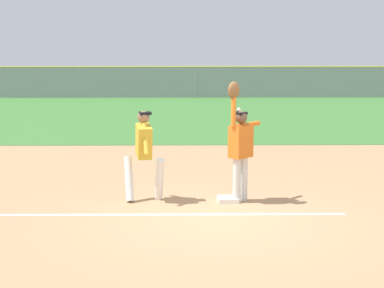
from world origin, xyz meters
name	(u,v)px	position (x,y,z in m)	size (l,w,h in m)	color
ground_plane	(220,219)	(0.00, 0.00, 0.00)	(71.25, 71.25, 0.00)	tan
outfield_grass	(199,114)	(0.00, 15.21, 0.01)	(54.21, 15.30, 0.01)	#3D7533
chalk_foul_line	(3,215)	(-3.78, 0.28, 0.00)	(12.00, 0.10, 0.01)	white
first_base	(228,199)	(0.22, 1.18, 0.04)	(0.38, 0.38, 0.08)	white
fielder	(240,143)	(0.44, 1.18, 1.12)	(0.71, 0.71, 2.28)	silver
runner	(144,149)	(-1.36, 1.24, 1.00)	(0.82, 0.84, 1.72)	white
baseball	(239,110)	(0.42, 1.27, 1.74)	(0.07, 0.07, 0.07)	white
outfield_fence	(196,82)	(0.00, 22.86, 0.84)	(54.29, 0.08, 1.68)	#93999E
parked_car_white	(112,81)	(-4.82, 25.94, 0.67)	(4.50, 2.32, 1.25)	white
parked_car_tan	(213,82)	(1.02, 25.41, 0.67)	(4.58, 2.49, 1.25)	tan
parked_car_silver	(298,82)	(6.02, 25.69, 0.67)	(4.50, 2.31, 1.25)	#B7B7BC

